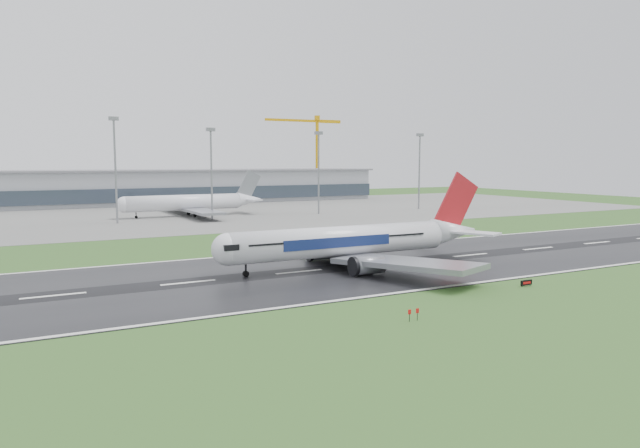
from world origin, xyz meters
TOP-DOWN VIEW (x-y plane):
  - ground at (0.00, 0.00)m, footprint 520.00×520.00m
  - runway at (0.00, 0.00)m, footprint 400.00×45.00m
  - apron at (0.00, 125.00)m, footprint 400.00×130.00m
  - terminal at (0.00, 185.00)m, footprint 240.00×36.00m
  - main_airliner at (12.50, 0.19)m, footprint 56.79×54.10m
  - parked_airliner at (10.49, 113.75)m, footprint 55.60×52.00m
  - tower_crane at (106.37, 200.00)m, footprint 45.84×3.50m
  - runway_sign at (27.00, -27.19)m, footprint 2.31×0.35m
  - floodmast_2 at (-16.64, 100.00)m, footprint 0.64×0.64m
  - floodmast_3 at (14.48, 100.00)m, footprint 0.64×0.64m
  - floodmast_4 at (55.62, 100.00)m, footprint 0.64×0.64m
  - floodmast_5 at (102.18, 100.00)m, footprint 0.64×0.64m

SIDE VIEW (x-z plane):
  - ground at x=0.00m, z-range 0.00..0.00m
  - apron at x=0.00m, z-range 0.00..0.08m
  - runway at x=0.00m, z-range 0.00..0.10m
  - runway_sign at x=27.00m, z-range 0.00..1.04m
  - terminal at x=0.00m, z-range 0.00..15.00m
  - parked_airliner at x=10.49m, z-range 0.08..15.91m
  - main_airliner at x=12.50m, z-range 0.10..16.82m
  - floodmast_4 at x=55.62m, z-range 0.00..29.57m
  - floodmast_3 at x=14.48m, z-range 0.00..29.82m
  - floodmast_5 at x=102.18m, z-range 0.00..29.83m
  - floodmast_2 at x=-16.64m, z-range 0.00..32.44m
  - tower_crane at x=106.37m, z-range 0.00..45.13m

